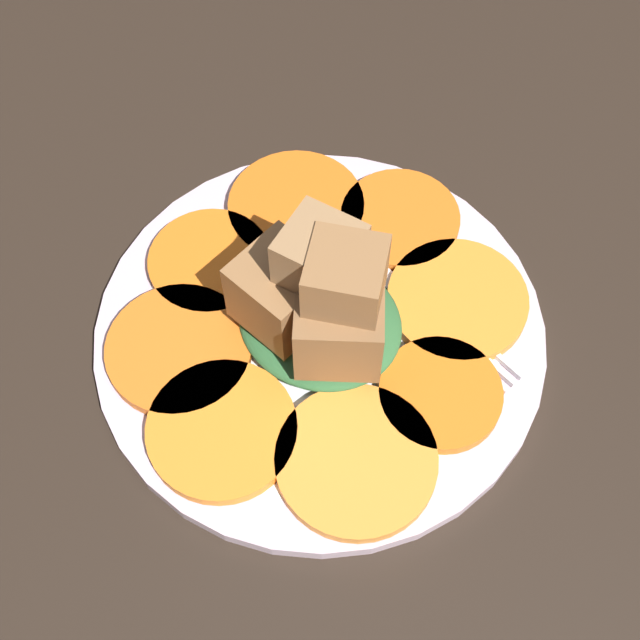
{
  "coord_description": "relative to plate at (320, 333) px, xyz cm",
  "views": [
    {
      "loc": [
        -14.31,
        21.74,
        49.44
      ],
      "look_at": [
        0.0,
        0.0,
        4.1
      ],
      "focal_mm": 50.0,
      "sensor_mm": 36.0,
      "label": 1
    }
  ],
  "objects": [
    {
      "name": "carrot_slice_0",
      "position": [
        6.07,
        -6.44,
        0.98
      ],
      "size": [
        8.75,
        8.75,
        0.81
      ],
      "primitive_type": "cylinder",
      "color": "orange",
      "rests_on": "plate"
    },
    {
      "name": "fork",
      "position": [
        -2.22,
        -4.91,
        0.78
      ],
      "size": [
        19.65,
        6.45,
        0.4
      ],
      "rotation": [
        0.0,
        0.0,
        -0.24
      ],
      "color": "silver",
      "rests_on": "plate"
    },
    {
      "name": "plate",
      "position": [
        0.0,
        0.0,
        0.0
      ],
      "size": [
        26.99,
        26.99,
        1.05
      ],
      "color": "silver",
      "rests_on": "table_slab"
    },
    {
      "name": "carrot_slice_7",
      "position": [
        0.08,
        -9.26,
        0.98
      ],
      "size": [
        7.61,
        7.61,
        0.81
      ],
      "primitive_type": "cylinder",
      "color": "orange",
      "rests_on": "plate"
    },
    {
      "name": "carrot_slice_4",
      "position": [
        -6.33,
        6.03,
        0.98
      ],
      "size": [
        8.96,
        8.96,
        0.81
      ],
      "primitive_type": "cylinder",
      "color": "orange",
      "rests_on": "plate"
    },
    {
      "name": "table_slab",
      "position": [
        0.0,
        0.0,
        -1.52
      ],
      "size": [
        120.0,
        120.0,
        2.0
      ],
      "primitive_type": "cube",
      "color": "black",
      "rests_on": "ground"
    },
    {
      "name": "carrot_slice_5",
      "position": [
        -8.19,
        -0.12,
        0.98
      ],
      "size": [
        7.07,
        7.07,
        0.81
      ],
      "primitive_type": "cylinder",
      "color": "orange",
      "rests_on": "plate"
    },
    {
      "name": "carrot_slice_2",
      "position": [
        5.99,
        5.91,
        0.98
      ],
      "size": [
        8.57,
        8.57,
        0.81
      ],
      "primitive_type": "cylinder",
      "color": "orange",
      "rests_on": "plate"
    },
    {
      "name": "center_pile",
      "position": [
        -0.24,
        0.36,
        4.47
      ],
      "size": [
        10.19,
        8.94,
        9.65
      ],
      "color": "#2D6033",
      "rests_on": "plate"
    },
    {
      "name": "carrot_slice_6",
      "position": [
        -5.98,
        -5.99,
        0.98
      ],
      "size": [
        8.52,
        8.52,
        0.81
      ],
      "primitive_type": "cylinder",
      "color": "orange",
      "rests_on": "plate"
    },
    {
      "name": "carrot_slice_3",
      "position": [
        0.86,
        8.61,
        0.98
      ],
      "size": [
        8.46,
        8.46,
        0.81
      ],
      "primitive_type": "cylinder",
      "color": "orange",
      "rests_on": "plate"
    },
    {
      "name": "carrot_slice_1",
      "position": [
        8.15,
        0.4,
        0.98
      ],
      "size": [
        7.63,
        7.63,
        0.81
      ],
      "primitive_type": "cylinder",
      "color": "orange",
      "rests_on": "plate"
    }
  ]
}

